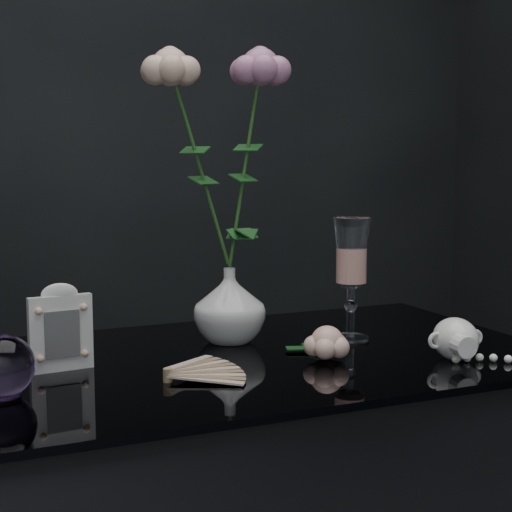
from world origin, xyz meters
name	(u,v)px	position (x,y,z in m)	size (l,w,h in m)	color
vase	(230,305)	(0.03, 0.15, 0.83)	(0.13, 0.13, 0.13)	silver
wine_glass	(351,279)	(0.24, 0.08, 0.87)	(0.07, 0.07, 0.22)	white
picture_frame	(61,327)	(-0.27, 0.08, 0.83)	(0.10, 0.08, 0.14)	white
paperweight	(3,366)	(-0.36, -0.03, 0.80)	(0.09, 0.09, 0.09)	#A577C2
paper_fan	(168,374)	(-0.14, -0.05, 0.77)	(0.23, 0.18, 0.02)	beige
loose_rose	(327,343)	(0.13, -0.03, 0.79)	(0.12, 0.16, 0.06)	#FFBBA4
pearl_jar	(456,337)	(0.33, -0.11, 0.80)	(0.24, 0.25, 0.07)	white
roses	(222,144)	(0.02, 0.15, 1.11)	(0.25, 0.12, 0.44)	#FFC0A3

